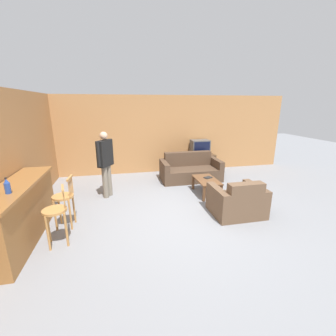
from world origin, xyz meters
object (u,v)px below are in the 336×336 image
(bar_chair_mid, at_px, (64,200))
(person_by_window, at_px, (106,161))
(coffee_table, at_px, (206,182))
(tv, at_px, (200,147))
(bottle, at_px, (7,186))
(book_on_table, at_px, (208,177))
(bar_chair_near, at_px, (56,214))
(couch_far, at_px, (190,170))
(armchair_near, at_px, (237,202))
(tv_unit, at_px, (199,163))

(bar_chair_mid, distance_m, person_by_window, 1.60)
(coffee_table, bearing_deg, tv, 75.16)
(bottle, bearing_deg, book_on_table, 24.94)
(bottle, distance_m, person_by_window, 2.46)
(bottle, bearing_deg, bar_chair_near, 14.95)
(coffee_table, relative_size, bottle, 3.74)
(bar_chair_near, height_order, person_by_window, person_by_window)
(couch_far, distance_m, person_by_window, 2.72)
(coffee_table, xyz_separation_m, person_by_window, (-2.54, 0.39, 0.60))
(bar_chair_mid, distance_m, couch_far, 3.92)
(tv, xyz_separation_m, book_on_table, (-0.47, -1.96, -0.44))
(coffee_table, bearing_deg, bottle, -155.80)
(armchair_near, relative_size, bottle, 4.24)
(tv_unit, bearing_deg, bar_chair_near, -136.39)
(bar_chair_mid, distance_m, armchair_near, 3.50)
(bar_chair_mid, relative_size, armchair_near, 0.96)
(tv_unit, bearing_deg, tv, -90.00)
(bar_chair_mid, height_order, couch_far, bar_chair_mid)
(bottle, bearing_deg, tv, 40.85)
(armchair_near, height_order, person_by_window, person_by_window)
(couch_far, xyz_separation_m, armchair_near, (0.27, -2.48, 0.00))
(bar_chair_near, distance_m, tv_unit, 5.26)
(tv_unit, distance_m, tv, 0.56)
(bottle, relative_size, person_by_window, 0.15)
(bar_chair_near, distance_m, person_by_window, 2.12)
(couch_far, height_order, tv_unit, couch_far)
(bar_chair_near, relative_size, coffee_table, 1.09)
(person_by_window, bearing_deg, coffee_table, -8.68)
(bar_chair_near, relative_size, tv, 1.62)
(couch_far, height_order, coffee_table, couch_far)
(person_by_window, bearing_deg, bar_chair_near, -110.21)
(bar_chair_near, height_order, armchair_near, bar_chair_near)
(armchair_near, distance_m, tv, 3.34)
(bar_chair_near, relative_size, couch_far, 0.55)
(armchair_near, xyz_separation_m, tv, (0.32, 3.28, 0.57))
(couch_far, distance_m, book_on_table, 1.18)
(tv, bearing_deg, bottle, -139.15)
(tv, height_order, person_by_window, person_by_window)
(bottle, height_order, person_by_window, person_by_window)
(couch_far, distance_m, tv, 1.14)
(bar_chair_mid, relative_size, person_by_window, 0.60)
(tv_unit, height_order, bottle, bottle)
(book_on_table, bearing_deg, armchair_near, -83.72)
(tv, distance_m, book_on_table, 2.06)
(bottle, distance_m, book_on_table, 4.35)
(bar_chair_mid, xyz_separation_m, armchair_near, (3.48, -0.24, -0.26))
(coffee_table, bearing_deg, couch_far, 92.16)
(bar_chair_mid, height_order, coffee_table, bar_chair_mid)
(tv_unit, distance_m, bottle, 5.82)
(armchair_near, relative_size, tv_unit, 0.99)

